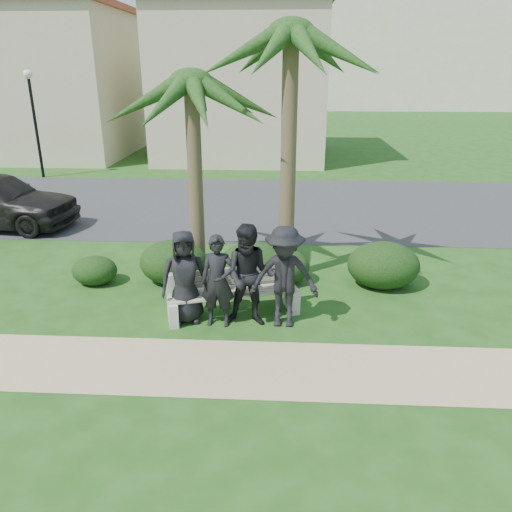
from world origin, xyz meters
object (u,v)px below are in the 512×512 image
object	(u,v)px
street_lamp	(33,105)
park_bench	(234,296)
man_c	(250,276)
man_a	(185,277)
palm_right	(291,36)
palm_left	(191,84)
man_b	(218,281)
man_d	(284,277)

from	to	relation	value
street_lamp	park_bench	world-z (taller)	street_lamp
park_bench	man_c	world-z (taller)	man_c
man_a	palm_right	bearing A→B (deg)	36.01
street_lamp	palm_right	xyz separation A→B (m)	(10.26, -10.12, 2.00)
park_bench	palm_right	bearing A→B (deg)	46.08
park_bench	palm_left	bearing A→B (deg)	97.81
street_lamp	man_a	distance (m)	15.04
man_b	man_a	bearing A→B (deg)	172.23
palm_left	street_lamp	bearing A→B (deg)	130.26
park_bench	man_d	size ratio (longest dim) A/B	1.38
man_d	man_c	bearing A→B (deg)	-179.16
man_c	palm_right	bearing A→B (deg)	76.42
man_b	street_lamp	bearing A→B (deg)	128.73
street_lamp	man_d	world-z (taller)	street_lamp
man_c	man_d	xyz separation A→B (m)	(0.61, -0.02, -0.00)
park_bench	palm_right	size ratio (longest dim) A/B	0.44
man_a	palm_right	world-z (taller)	palm_right
palm_left	man_c	bearing A→B (deg)	-62.47
man_b	man_c	distance (m)	0.57
man_b	palm_left	xyz separation A→B (m)	(-0.80, 2.67, 3.22)
park_bench	man_c	bearing A→B (deg)	-61.79
man_c	palm_left	xyz separation A→B (m)	(-1.36, 2.61, 3.13)
park_bench	man_c	xyz separation A→B (m)	(0.32, -0.32, 0.56)
man_a	man_c	world-z (taller)	man_c
man_a	palm_left	world-z (taller)	palm_left
palm_left	palm_right	size ratio (longest dim) A/B	0.85
palm_left	man_b	bearing A→B (deg)	-73.30
street_lamp	man_d	distance (m)	16.16
man_a	man_d	size ratio (longest dim) A/B	0.93
man_a	palm_right	size ratio (longest dim) A/B	0.29
man_b	man_d	distance (m)	1.18
park_bench	man_d	xyz separation A→B (m)	(0.93, -0.34, 0.55)
man_a	palm_left	xyz separation A→B (m)	(-0.19, 2.56, 3.20)
park_bench	street_lamp	bearing A→B (deg)	111.03
street_lamp	man_c	bearing A→B (deg)	-52.12
man_c	palm_right	size ratio (longest dim) A/B	0.32
man_c	palm_left	world-z (taller)	palm_left
park_bench	palm_left	world-z (taller)	palm_left
park_bench	man_a	xyz separation A→B (m)	(-0.86, -0.27, 0.48)
man_a	palm_left	size ratio (longest dim) A/B	0.35
palm_right	palm_left	bearing A→B (deg)	168.94
palm_left	palm_right	world-z (taller)	palm_right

